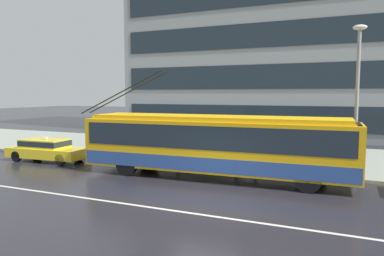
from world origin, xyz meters
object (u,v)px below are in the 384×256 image
Objects in this scene: pedestrian_waiting_by_pole at (237,148)px; street_lamp at (357,88)px; pedestrian_walking_past at (324,138)px; pedestrian_approaching_curb at (258,136)px; trolleybus at (214,144)px; bus_shelter at (212,126)px; pedestrian_at_shelter at (177,129)px; taxi_queued_behind_bus at (47,149)px.

street_lamp is at bearing 0.88° from pedestrian_waiting_by_pole.
pedestrian_walking_past is 1.27× the size of pedestrian_waiting_by_pole.
pedestrian_walking_past is (3.17, -0.12, 0.07)m from pedestrian_approaching_curb.
trolleybus is 2.32m from pedestrian_waiting_by_pole.
pedestrian_at_shelter is (-2.27, 0.14, -0.29)m from bus_shelter.
pedestrian_walking_past is at bearing 4.05° from pedestrian_waiting_by_pole.
taxi_queued_behind_bus is 2.35× the size of pedestrian_walking_past.
pedestrian_waiting_by_pole is (10.79, 2.15, 0.39)m from taxi_queued_behind_bus.
taxi_queued_behind_bus is 9.68m from bus_shelter.
street_lamp reaches higher than pedestrian_approaching_curb.
bus_shelter is 3.17m from pedestrian_approaching_curb.
trolleybus is 6.82× the size of pedestrian_at_shelter.
trolleybus reaches higher than taxi_queued_behind_bus.
street_lamp is (7.46, -1.48, 2.10)m from bus_shelter.
trolleybus is at bearing -158.85° from street_lamp.
bus_shelter is 2.20× the size of pedestrian_approaching_curb.
bus_shelter is 2.16× the size of pedestrian_at_shelter.
pedestrian_walking_past is 2.72m from street_lamp.
street_lamp reaches higher than pedestrian_walking_past.
pedestrian_waiting_by_pole is (1.96, -1.56, -0.95)m from bus_shelter.
pedestrian_waiting_by_pole is (-4.15, -0.29, -0.71)m from pedestrian_walking_past.
pedestrian_walking_past is at bearing 171.19° from street_lamp.
pedestrian_approaching_curb reaches higher than taxi_queued_behind_bus.
street_lamp reaches higher than bus_shelter.
pedestrian_approaching_curb is (11.78, 2.57, 1.02)m from taxi_queued_behind_bus.
pedestrian_at_shelter is at bearing 133.95° from trolleybus.
pedestrian_walking_past is (6.11, -1.27, -0.25)m from bus_shelter.
trolleybus is at bearing -0.37° from taxi_queued_behind_bus.
pedestrian_at_shelter is 8.50m from pedestrian_walking_past.
pedestrian_waiting_by_pole is at bearing -157.18° from pedestrian_approaching_curb.
street_lamp reaches higher than trolleybus.
pedestrian_at_shelter is (6.56, 3.85, 1.04)m from taxi_queued_behind_bus.
pedestrian_at_shelter reaches higher than pedestrian_waiting_by_pole.
bus_shelter reaches higher than taxi_queued_behind_bus.
taxi_queued_behind_bus is at bearing -170.70° from pedestrian_walking_past.
pedestrian_at_shelter is 4.61m from pedestrian_waiting_by_pole.
street_lamp is at bearing -4.17° from pedestrian_approaching_curb.
street_lamp reaches higher than taxi_queued_behind_bus.
street_lamp is (4.52, -0.33, 2.42)m from pedestrian_approaching_curb.
trolleybus is 3.01m from pedestrian_approaching_curb.
pedestrian_waiting_by_pole is (0.45, 2.22, -0.50)m from trolleybus.
trolleybus is 6.94× the size of pedestrian_approaching_curb.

